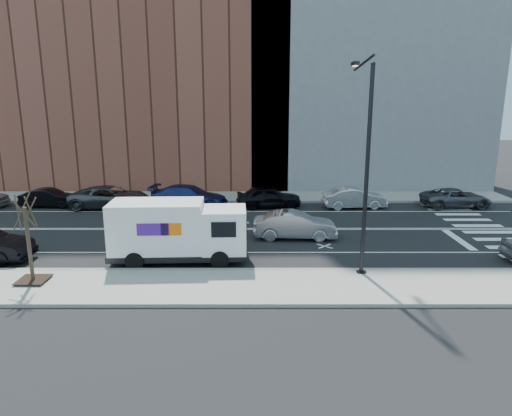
{
  "coord_description": "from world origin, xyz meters",
  "views": [
    {
      "loc": [
        2.34,
        -26.28,
        7.62
      ],
      "look_at": [
        2.36,
        -0.45,
        1.4
      ],
      "focal_mm": 32.0,
      "sensor_mm": 36.0,
      "label": 1
    }
  ],
  "objects": [
    {
      "name": "ground",
      "position": [
        0.0,
        0.0,
        0.0
      ],
      "size": [
        120.0,
        120.0,
        0.0
      ],
      "primitive_type": "plane",
      "color": "black",
      "rests_on": "ground"
    },
    {
      "name": "far_parked_b",
      "position": [
        -12.49,
        5.73,
        0.66
      ],
      "size": [
        4.04,
        1.47,
        1.32
      ],
      "primitive_type": "imported",
      "rotation": [
        0.0,
        0.0,
        1.55
      ],
      "color": "black",
      "rests_on": "ground"
    },
    {
      "name": "far_parked_f",
      "position": [
        9.35,
        5.37,
        0.73
      ],
      "size": [
        4.58,
        1.93,
        1.47
      ],
      "primitive_type": "imported",
      "rotation": [
        0.0,
        0.0,
        1.66
      ],
      "color": "silver",
      "rests_on": "ground"
    },
    {
      "name": "fedex_van",
      "position": [
        -1.36,
        -5.6,
        1.55
      ],
      "size": [
        6.54,
        2.51,
        2.95
      ],
      "rotation": [
        0.0,
        0.0,
        0.04
      ],
      "color": "black",
      "rests_on": "ground"
    },
    {
      "name": "far_parked_g",
      "position": [
        16.74,
        5.68,
        0.67
      ],
      "size": [
        4.9,
        2.39,
        1.34
      ],
      "primitive_type": "imported",
      "rotation": [
        0.0,
        0.0,
        1.61
      ],
      "color": "#4B4D52",
      "rests_on": "ground"
    },
    {
      "name": "driving_sedan",
      "position": [
        4.53,
        -1.84,
        0.76
      ],
      "size": [
        4.65,
        1.77,
        1.51
      ],
      "primitive_type": "imported",
      "rotation": [
        0.0,
        0.0,
        1.53
      ],
      "color": "#9D9CA1",
      "rests_on": "ground"
    },
    {
      "name": "far_parked_e",
      "position": [
        3.27,
        5.56,
        0.78
      ],
      "size": [
        4.77,
        2.34,
        1.56
      ],
      "primitive_type": "imported",
      "rotation": [
        0.0,
        0.0,
        1.68
      ],
      "color": "black",
      "rests_on": "ground"
    },
    {
      "name": "curb_far",
      "position": [
        0.0,
        7.0,
        0.08
      ],
      "size": [
        44.0,
        0.25,
        0.17
      ],
      "primitive_type": "cube",
      "color": "gray",
      "rests_on": "ground"
    },
    {
      "name": "bldg_concrete",
      "position": [
        12.0,
        15.6,
        13.0
      ],
      "size": [
        20.0,
        10.0,
        26.0
      ],
      "primitive_type": "cube",
      "color": "slate",
      "rests_on": "ground"
    },
    {
      "name": "bldg_brick",
      "position": [
        -8.0,
        15.6,
        11.0
      ],
      "size": [
        26.0,
        10.0,
        22.0
      ],
      "primitive_type": "cube",
      "color": "brown",
      "rests_on": "ground"
    },
    {
      "name": "streetlight",
      "position": [
        7.0,
        -6.91,
        5.08
      ],
      "size": [
        0.44,
        4.02,
        9.34
      ],
      "color": "black",
      "rests_on": "ground"
    },
    {
      "name": "street_tree",
      "position": [
        -7.0,
        -8.4,
        1.45
      ],
      "size": [
        1.2,
        1.2,
        3.75
      ],
      "color": "black",
      "rests_on": "ground"
    },
    {
      "name": "far_parked_d",
      "position": [
        -2.4,
        5.53,
        0.8
      ],
      "size": [
        5.76,
        2.95,
        1.6
      ],
      "primitive_type": "imported",
      "rotation": [
        0.0,
        0.0,
        1.44
      ],
      "color": "navy",
      "rests_on": "ground"
    },
    {
      "name": "sidewalk_far",
      "position": [
        0.0,
        8.8,
        0.07
      ],
      "size": [
        44.0,
        3.6,
        0.15
      ],
      "primitive_type": "cube",
      "color": "gray",
      "rests_on": "ground"
    },
    {
      "name": "crosswalk",
      "position": [
        16.0,
        0.0,
        0.0
      ],
      "size": [
        3.0,
        14.0,
        0.01
      ],
      "primitive_type": null,
      "color": "white",
      "rests_on": "ground"
    },
    {
      "name": "sidewalk_near",
      "position": [
        0.0,
        -8.8,
        0.07
      ],
      "size": [
        44.0,
        3.6,
        0.15
      ],
      "primitive_type": "cube",
      "color": "gray",
      "rests_on": "ground"
    },
    {
      "name": "road_markings",
      "position": [
        0.0,
        0.0,
        0.0
      ],
      "size": [
        40.0,
        8.6,
        0.01
      ],
      "primitive_type": null,
      "color": "white",
      "rests_on": "ground"
    },
    {
      "name": "far_parked_c",
      "position": [
        -8.0,
        5.4,
        0.78
      ],
      "size": [
        5.72,
        2.82,
        1.56
      ],
      "primitive_type": "imported",
      "rotation": [
        0.0,
        0.0,
        1.53
      ],
      "color": "#484B4F",
      "rests_on": "ground"
    },
    {
      "name": "curb_near",
      "position": [
        0.0,
        -7.0,
        0.08
      ],
      "size": [
        44.0,
        0.25,
        0.17
      ],
      "primitive_type": "cube",
      "color": "gray",
      "rests_on": "ground"
    }
  ]
}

